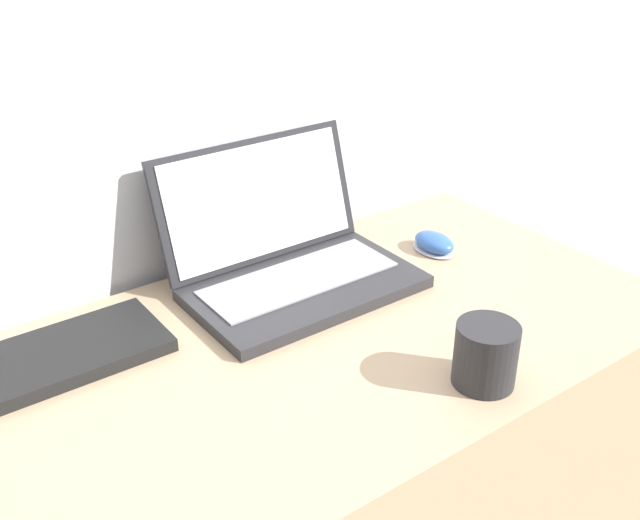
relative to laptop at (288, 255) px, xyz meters
The scene contains 5 objects.
desk 0.46m from the laptop, 104.66° to the right, with size 1.07×0.59×0.75m.
laptop is the anchor object (origin of this frame).
drink_cup 0.39m from the laptop, 81.58° to the right, with size 0.09×0.09×0.09m.
computer_mouse 0.29m from the laptop, 12.43° to the right, with size 0.06×0.09×0.03m.
external_keyboard 0.43m from the laptop, behind, with size 0.38×0.14×0.02m.
Camera 1 is at (-0.56, -0.46, 1.36)m, focal length 42.00 mm.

